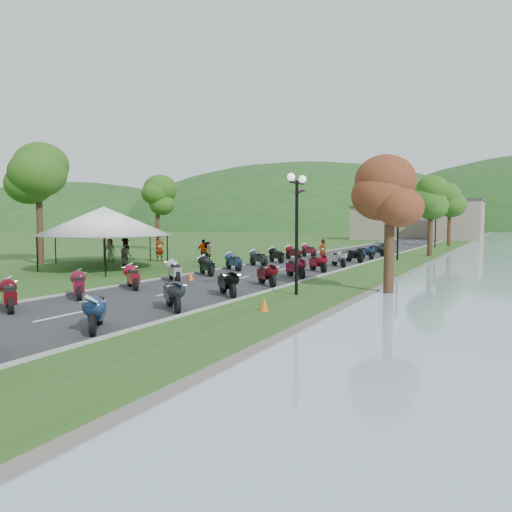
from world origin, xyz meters
The scene contains 12 objects.
road centered at (0.00, 40.00, 0.01)m, with size 7.00×120.00×0.02m, color #2E2E30.
hills_backdrop centered at (0.00, 200.00, 0.00)m, with size 360.00×120.00×76.00m, color #285621, non-canonical shape.
far_building centered at (-2.00, 85.00, 2.50)m, with size 18.00×16.00×5.00m, color gray.
moto_row_left centered at (-2.40, 17.79, 0.55)m, with size 2.60×42.94×1.10m, color #331411, non-canonical shape.
moto_row_right centered at (2.47, 23.79, 0.55)m, with size 2.60×39.01×1.10m, color #331411, non-canonical shape.
vendor_tent_main centered at (-9.83, 22.07, 2.00)m, with size 5.55×5.55×4.00m, color white, non-canonical shape.
vendor_tent_side centered at (-14.11, 26.37, 2.00)m, with size 4.78×4.78×4.00m, color white, non-canonical shape.
tree_park_left centered at (-17.02, 23.13, 5.04)m, with size 3.63×3.63×10.08m, color #33671B, non-canonical shape.
tree_lakeside centered at (8.29, 20.46, 3.39)m, with size 2.44×2.44×6.78m, color #33671B, non-canonical shape.
pedestrian_a centered at (-10.94, 28.93, 0.00)m, with size 0.72×0.53×1.97m, color slate.
pedestrian_b centered at (-9.37, 23.49, 0.00)m, with size 0.86×0.47×1.77m, color slate.
pedestrian_c centered at (-13.77, 28.26, 0.00)m, with size 1.15×0.48×1.78m, color slate.
Camera 1 is at (13.16, -1.25, 3.18)m, focal length 35.00 mm.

